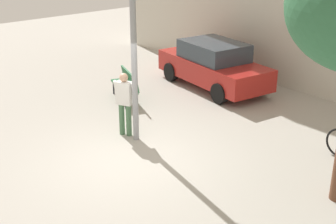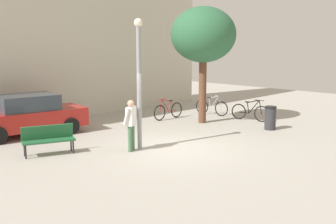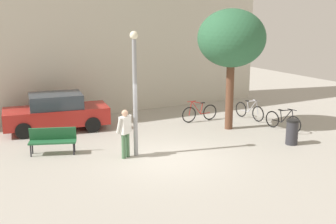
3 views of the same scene
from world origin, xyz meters
TOP-DOWN VIEW (x-y plane):
  - ground_plane at (0.00, 0.00)m, footprint 36.00×36.00m
  - lamppost at (-0.84, 0.81)m, footprint 0.28×0.28m
  - person_by_lamppost at (-1.24, 0.77)m, footprint 0.63×0.47m
  - park_bench at (-3.32, 2.34)m, footprint 1.66×1.00m
  - parked_car_red at (-2.45, 5.30)m, footprint 4.40×2.28m

SIDE VIEW (x-z plane):
  - ground_plane at x=0.00m, z-range 0.00..0.00m
  - park_bench at x=-3.32m, z-range 0.08..1.01m
  - parked_car_red at x=-2.45m, z-range 0.00..1.55m
  - person_by_lamppost at x=-1.24m, z-range 0.13..1.80m
  - lamppost at x=-0.84m, z-range 0.30..4.53m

